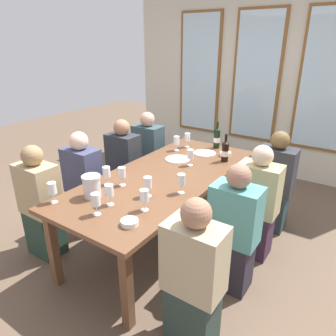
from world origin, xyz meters
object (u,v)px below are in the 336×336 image
object	(u,v)px
metal_pitcher	(92,186)
wine_glass_8	(96,200)
seated_person_5	(194,280)
wine_glass_0	(190,154)
seated_person_2	(84,185)
wine_glass_10	(106,172)
dining_table	(165,181)
white_plate_0	(178,159)
wine_glass_5	(122,173)
seated_person_7	(257,205)
wine_glass_9	(181,180)
seated_person_3	(234,232)
wine_bottle_0	(225,151)
tasting_bowl_0	(130,222)
wine_glass_2	(52,189)
wine_glass_4	(109,191)
wine_glass_6	(177,141)
tasting_bowl_1	(225,154)
white_plate_1	(205,153)
seated_person_1	(274,184)
seated_person_0	(148,155)
seated_person_4	(41,205)
wine_bottle_1	(217,138)
wine_glass_7	(144,197)
seated_person_6	(124,166)
wine_glass_1	(187,138)

from	to	relation	value
metal_pitcher	wine_glass_8	xyz separation A→B (m)	(0.24, -0.18, 0.03)
seated_person_5	wine_glass_0	bearing A→B (deg)	121.36
seated_person_2	wine_glass_10	bearing A→B (deg)	-17.87
dining_table	white_plate_0	size ratio (longest dim) A/B	8.50
metal_pitcher	wine_glass_5	distance (m)	0.31
seated_person_7	dining_table	bearing A→B (deg)	-160.57
wine_glass_9	seated_person_3	bearing A→B (deg)	0.73
wine_glass_10	wine_bottle_0	bearing A→B (deg)	61.30
wine_glass_10	seated_person_2	distance (m)	0.66
wine_glass_10	wine_glass_0	bearing A→B (deg)	65.35
tasting_bowl_0	wine_glass_10	world-z (taller)	wine_glass_10
metal_pitcher	wine_glass_2	size ratio (longest dim) A/B	1.09
wine_glass_4	wine_glass_6	distance (m)	1.44
tasting_bowl_1	metal_pitcher	bearing A→B (deg)	-108.03
wine_glass_6	seated_person_2	xyz separation A→B (m)	(-0.54, -0.98, -0.34)
white_plate_1	wine_glass_8	bearing A→B (deg)	-90.93
wine_glass_0	seated_person_3	bearing A→B (deg)	-38.05
white_plate_1	seated_person_5	bearing A→B (deg)	-64.10
white_plate_0	wine_glass_2	xyz separation A→B (m)	(-0.30, -1.38, 0.12)
seated_person_1	seated_person_7	size ratio (longest dim) A/B	1.00
white_plate_1	metal_pitcher	distance (m)	1.51
metal_pitcher	wine_glass_4	size ratio (longest dim) A/B	1.09
wine_glass_9	seated_person_0	xyz separation A→B (m)	(-1.18, 1.07, -0.34)
wine_glass_0	tasting_bowl_0	bearing A→B (deg)	-79.78
seated_person_1	seated_person_3	world-z (taller)	same
seated_person_4	seated_person_7	bearing A→B (deg)	34.03
white_plate_0	tasting_bowl_0	bearing A→B (deg)	-71.96
white_plate_1	wine_bottle_1	size ratio (longest dim) A/B	0.79
wine_glass_7	seated_person_3	world-z (taller)	seated_person_3
wine_glass_2	wine_glass_9	size ratio (longest dim) A/B	1.00
seated_person_1	white_plate_0	bearing A→B (deg)	-155.91
white_plate_0	white_plate_1	xyz separation A→B (m)	(0.15, 0.34, 0.00)
wine_glass_8	dining_table	bearing A→B (deg)	90.42
metal_pitcher	wine_glass_4	bearing A→B (deg)	-5.35
wine_glass_8	seated_person_6	world-z (taller)	seated_person_6
white_plate_0	seated_person_3	distance (m)	1.18
wine_glass_4	tasting_bowl_1	bearing A→B (deg)	79.74
wine_glass_8	wine_glass_10	size ratio (longest dim) A/B	1.00
dining_table	wine_glass_9	size ratio (longest dim) A/B	13.19
metal_pitcher	wine_glass_2	xyz separation A→B (m)	(-0.19, -0.24, 0.03)
wine_glass_1	wine_glass_5	bearing A→B (deg)	-86.38
wine_glass_7	wine_glass_10	world-z (taller)	same
seated_person_1	seated_person_6	world-z (taller)	same
wine_glass_2	seated_person_3	bearing A→B (deg)	29.79
white_plate_1	wine_bottle_0	world-z (taller)	wine_bottle_0
wine_glass_2	seated_person_5	world-z (taller)	seated_person_5
wine_glass_5	wine_glass_8	distance (m)	0.52
seated_person_4	seated_person_2	bearing A→B (deg)	90.00
wine_glass_8	wine_glass_10	world-z (taller)	same
wine_bottle_0	seated_person_5	xyz separation A→B (m)	(0.51, -1.55, -0.33)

